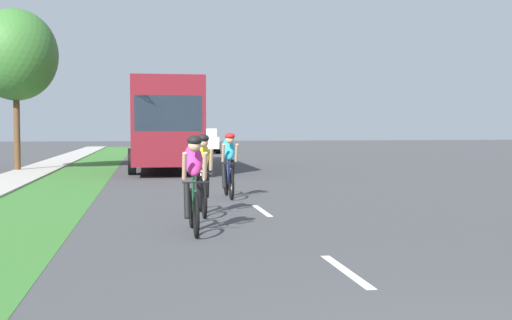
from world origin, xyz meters
name	(u,v)px	position (x,y,z in m)	size (l,w,h in m)	color
ground_plane	(213,175)	(0.00, 20.00, 0.00)	(120.00, 120.00, 0.00)	#424244
grass_verge	(78,177)	(-4.69, 20.00, 0.00)	(2.29, 70.00, 0.01)	#38722D
sidewalk_concrete	(18,177)	(-6.65, 20.00, 0.00)	(1.63, 70.00, 0.10)	#B2ADA3
lane_markings_center	(203,168)	(0.00, 24.00, 0.00)	(0.12, 52.20, 0.01)	white
cyclist_lead	(194,183)	(-1.58, 7.46, 0.81)	(0.42, 1.72, 1.58)	black
cyclist_trailing	(202,173)	(-1.27, 9.56, 0.81)	(0.42, 1.72, 1.58)	black
cyclist_distant	(229,164)	(-0.36, 12.56, 0.81)	(0.42, 1.72, 1.58)	black
bus_maroon	(164,121)	(-1.59, 24.46, 1.98)	(2.78, 11.60, 3.48)	maroon
pickup_white	(201,141)	(1.28, 40.30, 0.83)	(2.22, 5.10, 1.64)	silver
street_tree_near	(16,55)	(-7.34, 23.56, 4.53)	(3.24, 3.24, 6.33)	brown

